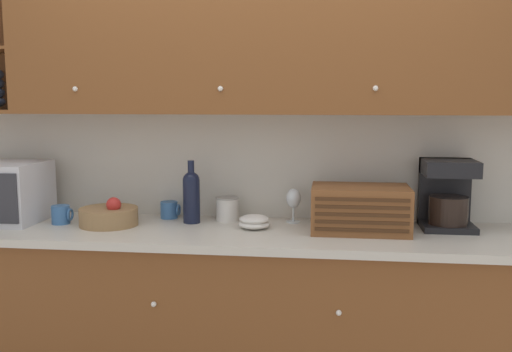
{
  "coord_description": "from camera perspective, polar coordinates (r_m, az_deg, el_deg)",
  "views": [
    {
      "loc": [
        0.36,
        -3.09,
        1.59
      ],
      "look_at": [
        0.0,
        -0.22,
        1.19
      ],
      "focal_mm": 40.0,
      "sensor_mm": 36.0,
      "label": 1
    }
  ],
  "objects": [
    {
      "name": "bowl_stack_on_counter",
      "position": [
        2.89,
        -0.18,
        -4.6
      ],
      "size": [
        0.16,
        0.16,
        0.07
      ],
      "color": "silver",
      "rests_on": "counter_unit"
    },
    {
      "name": "backsplash_panel",
      "position": [
        3.13,
        0.5,
        1.06
      ],
      "size": [
        3.39,
        0.01,
        0.57
      ],
      "color": "beige",
      "rests_on": "counter_unit"
    },
    {
      "name": "wine_bottle",
      "position": [
        3.02,
        -6.48,
        -1.86
      ],
      "size": [
        0.09,
        0.09,
        0.33
      ],
      "color": "black",
      "rests_on": "counter_unit"
    },
    {
      "name": "wine_glass",
      "position": [
        3.02,
        3.77,
        -2.37
      ],
      "size": [
        0.08,
        0.08,
        0.18
      ],
      "color": "silver",
      "rests_on": "counter_unit"
    },
    {
      "name": "wall_back",
      "position": [
        3.16,
        0.58,
        2.52
      ],
      "size": [
        5.79,
        0.06,
        2.6
      ],
      "color": "beige",
      "rests_on": "ground_plane"
    },
    {
      "name": "coffee_maker",
      "position": [
        3.03,
        18.57,
        -1.73
      ],
      "size": [
        0.26,
        0.26,
        0.35
      ],
      "color": "black",
      "rests_on": "counter_unit"
    },
    {
      "name": "mug_blue_second",
      "position": [
        3.16,
        -18.9,
        -3.68
      ],
      "size": [
        0.11,
        0.09,
        0.1
      ],
      "color": "#38669E",
      "rests_on": "counter_unit"
    },
    {
      "name": "upper_cabinets",
      "position": [
        2.95,
        3.16,
        12.98
      ],
      "size": [
        3.39,
        0.34,
        0.7
      ],
      "color": "brown",
      "rests_on": "backsplash_panel"
    },
    {
      "name": "storage_canister",
      "position": [
        3.07,
        -2.89,
        -3.31
      ],
      "size": [
        0.13,
        0.13,
        0.13
      ],
      "color": "silver",
      "rests_on": "counter_unit"
    },
    {
      "name": "bread_box",
      "position": [
        2.86,
        10.37,
        -3.26
      ],
      "size": [
        0.48,
        0.3,
        0.23
      ],
      "color": "brown",
      "rests_on": "counter_unit"
    },
    {
      "name": "mug",
      "position": [
        3.17,
        -8.63,
        -3.37
      ],
      "size": [
        0.11,
        0.09,
        0.09
      ],
      "color": "#38669E",
      "rests_on": "counter_unit"
    },
    {
      "name": "counter_unit",
      "position": [
        3.01,
        -0.24,
        -14.05
      ],
      "size": [
        3.41,
        0.67,
        0.94
      ],
      "color": "brown",
      "rests_on": "ground_plane"
    },
    {
      "name": "fruit_basket",
      "position": [
        3.06,
        -14.49,
        -3.89
      ],
      "size": [
        0.3,
        0.3,
        0.15
      ],
      "color": "#937047",
      "rests_on": "counter_unit"
    }
  ]
}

